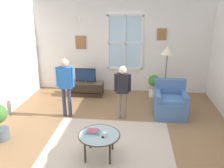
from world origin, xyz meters
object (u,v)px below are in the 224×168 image
cup (105,134)px  tv_stand (86,89)px  armchair (170,103)px  television (86,75)px  book_stack (93,132)px  person_black_shirt (123,87)px  coffee_table (99,136)px  remote_near_books (104,135)px  potted_plant_by_window (154,84)px  floor_lamp (167,56)px  person_blue_shirt (65,81)px

cup → tv_stand: bearing=108.2°
armchair → television: bearing=154.4°
book_stack → person_black_shirt: 1.59m
armchair → coffee_table: size_ratio=1.15×
book_stack → tv_stand: bearing=104.5°
book_stack → remote_near_books: book_stack is taller
remote_near_books → potted_plant_by_window: potted_plant_by_window is taller
remote_near_books → person_black_shirt: bearing=82.1°
book_stack → potted_plant_by_window: (1.28, 3.01, -0.07)m
television → armchair: armchair is taller
armchair → floor_lamp: (-0.07, 0.75, 1.02)m
coffee_table → person_black_shirt: (0.31, 1.54, 0.40)m
person_black_shirt → cup: bearing=-97.3°
coffee_table → cup: bearing=-26.6°
armchair → person_blue_shirt: bearing=-172.8°
cup → remote_near_books: bearing=134.4°
coffee_table → potted_plant_by_window: 3.27m
tv_stand → person_black_shirt: person_black_shirt is taller
person_blue_shirt → potted_plant_by_window: person_blue_shirt is taller
potted_plant_by_window → person_black_shirt: bearing=-118.7°
armchair → potted_plant_by_window: 1.27m
person_blue_shirt → potted_plant_by_window: bearing=35.2°
television → potted_plant_by_window: 2.05m
television → person_blue_shirt: (-0.16, -1.45, 0.28)m
television → person_black_shirt: bearing=-50.0°
remote_near_books → person_black_shirt: size_ratio=0.11×
book_stack → floor_lamp: floor_lamp is taller
book_stack → remote_near_books: (0.22, -0.09, -0.01)m
television → remote_near_books: 3.17m
book_stack → cup: size_ratio=3.26×
book_stack → remote_near_books: bearing=-21.9°
book_stack → person_black_shirt: (0.44, 1.49, 0.35)m
person_black_shirt → television: bearing=130.0°
remote_near_books → coffee_table: bearing=157.2°
person_black_shirt → potted_plant_by_window: bearing=61.3°
armchair → floor_lamp: floor_lamp is taller
television → armchair: 2.64m
television → potted_plant_by_window: size_ratio=0.91×
armchair → remote_near_books: size_ratio=6.21×
person_blue_shirt → floor_lamp: floor_lamp is taller
armchair → person_black_shirt: bearing=-165.8°
television → floor_lamp: size_ratio=0.38×
tv_stand → cup: bearing=-71.8°
remote_near_books → tv_stand: bearing=108.1°
book_stack → potted_plant_by_window: bearing=67.0°
television → coffee_table: television is taller
person_blue_shirt → remote_near_books: bearing=-53.7°
cup → floor_lamp: size_ratio=0.05×
cup → person_blue_shirt: person_blue_shirt is taller
potted_plant_by_window → cup: bearing=-108.4°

